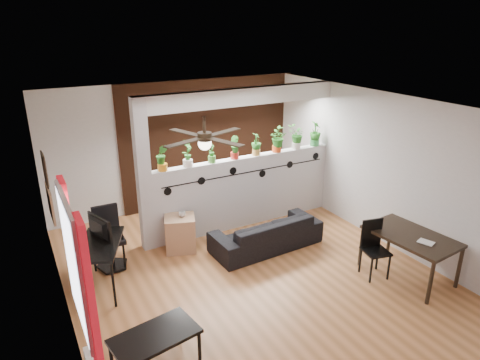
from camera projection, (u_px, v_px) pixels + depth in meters
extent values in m
cube|color=#985D32|center=(248.00, 274.00, 6.71)|extent=(6.30, 7.10, 0.10)
cube|color=#B7B7BA|center=(175.00, 145.00, 8.71)|extent=(6.30, 0.04, 2.90)
cube|color=#B7B7BA|center=(419.00, 311.00, 3.75)|extent=(6.30, 0.04, 2.90)
cube|color=#B7B7BA|center=(56.00, 236.00, 5.05)|extent=(0.04, 7.10, 2.90)
cube|color=#B7B7BA|center=(379.00, 167.00, 7.41)|extent=(0.04, 7.10, 2.90)
cube|color=white|center=(249.00, 103.00, 5.76)|extent=(6.30, 7.10, 0.10)
cube|color=#BCBCC1|center=(245.00, 191.00, 8.04)|extent=(3.60, 0.18, 1.35)
cube|color=silver|center=(246.00, 96.00, 7.42)|extent=(3.60, 0.18, 0.30)
cube|color=#BCBCC1|center=(144.00, 177.00, 6.96)|extent=(0.22, 0.20, 2.60)
cube|color=#9F512E|center=(211.00, 141.00, 9.03)|extent=(3.90, 0.05, 2.60)
cube|color=black|center=(248.00, 172.00, 7.82)|extent=(3.31, 0.01, 0.02)
cylinder|color=black|center=(168.00, 192.00, 7.15)|extent=(0.14, 0.01, 0.14)
cylinder|color=black|center=(202.00, 181.00, 7.40)|extent=(0.14, 0.01, 0.14)
cylinder|color=black|center=(233.00, 171.00, 7.65)|extent=(0.14, 0.01, 0.14)
cylinder|color=black|center=(262.00, 174.00, 7.99)|extent=(0.14, 0.01, 0.14)
cylinder|color=black|center=(290.00, 165.00, 8.24)|extent=(0.14, 0.01, 0.14)
cylinder|color=black|center=(316.00, 156.00, 8.49)|extent=(0.14, 0.01, 0.14)
cube|color=white|center=(72.00, 264.00, 4.00)|extent=(0.02, 0.95, 1.25)
cube|color=silver|center=(74.00, 264.00, 4.00)|extent=(0.04, 1.05, 1.35)
cube|color=red|center=(90.00, 300.00, 3.64)|extent=(0.06, 0.30, 1.55)
cube|color=red|center=(72.00, 249.00, 4.47)|extent=(0.06, 0.30, 1.55)
cube|color=#9C6D4B|center=(50.00, 203.00, 5.84)|extent=(0.03, 0.60, 0.45)
cube|color=#8C7259|center=(45.00, 169.00, 5.62)|extent=(0.03, 0.30, 0.40)
cube|color=black|center=(44.00, 170.00, 5.62)|extent=(0.02, 0.34, 0.44)
cylinder|color=black|center=(204.00, 124.00, 5.20)|extent=(0.04, 0.04, 0.20)
cylinder|color=black|center=(205.00, 136.00, 5.26)|extent=(0.18, 0.18, 0.10)
sphere|color=white|center=(205.00, 143.00, 5.29)|extent=(0.17, 0.17, 0.17)
cube|color=black|center=(224.00, 132.00, 5.50)|extent=(0.55, 0.29, 0.01)
cube|color=black|center=(186.00, 133.00, 5.47)|extent=(0.29, 0.55, 0.01)
cube|color=black|center=(184.00, 143.00, 5.02)|extent=(0.55, 0.29, 0.01)
cube|color=black|center=(225.00, 142.00, 5.05)|extent=(0.29, 0.55, 0.01)
cylinder|color=orange|center=(163.00, 167.00, 7.07)|extent=(0.16, 0.16, 0.12)
imported|color=#175117|center=(162.00, 155.00, 7.00)|extent=(0.28, 0.26, 0.35)
cylinder|color=white|center=(188.00, 163.00, 7.28)|extent=(0.17, 0.17, 0.12)
imported|color=#175117|center=(187.00, 151.00, 7.20)|extent=(0.31, 0.30, 0.36)
cylinder|color=#4C9837|center=(212.00, 159.00, 7.48)|extent=(0.13, 0.13, 0.12)
imported|color=#175117|center=(212.00, 149.00, 7.42)|extent=(0.22, 0.24, 0.28)
cylinder|color=#AC251B|center=(235.00, 155.00, 7.68)|extent=(0.15, 0.15, 0.12)
imported|color=#175117|center=(235.00, 145.00, 7.62)|extent=(0.20, 0.23, 0.31)
cylinder|color=gold|center=(256.00, 152.00, 7.89)|extent=(0.15, 0.15, 0.12)
imported|color=#175117|center=(256.00, 142.00, 7.82)|extent=(0.22, 0.25, 0.32)
cylinder|color=#DD4B1A|center=(277.00, 149.00, 8.09)|extent=(0.17, 0.17, 0.12)
imported|color=#175117|center=(277.00, 137.00, 8.01)|extent=(0.20, 0.25, 0.37)
cylinder|color=silver|center=(296.00, 146.00, 8.29)|extent=(0.17, 0.17, 0.12)
imported|color=#175117|center=(297.00, 135.00, 8.22)|extent=(0.24, 0.19, 0.36)
cylinder|color=green|center=(315.00, 143.00, 8.50)|extent=(0.18, 0.18, 0.12)
imported|color=#175117|center=(315.00, 131.00, 8.42)|extent=(0.32, 0.33, 0.39)
imported|color=black|center=(266.00, 233.00, 7.33)|extent=(1.86, 0.80, 0.54)
cube|color=#A37656|center=(180.00, 233.00, 7.24)|extent=(0.62, 0.58, 0.61)
imported|color=gray|center=(182.00, 214.00, 7.14)|extent=(0.14, 0.14, 0.09)
cube|color=black|center=(100.00, 244.00, 6.04)|extent=(0.89, 1.15, 0.04)
cylinder|color=black|center=(79.00, 287.00, 5.71)|extent=(0.04, 0.04, 0.70)
cylinder|color=black|center=(114.00, 285.00, 5.76)|extent=(0.04, 0.04, 0.70)
cylinder|color=black|center=(93.00, 251.00, 6.59)|extent=(0.04, 0.04, 0.70)
cylinder|color=black|center=(124.00, 250.00, 6.63)|extent=(0.04, 0.04, 0.70)
imported|color=black|center=(97.00, 233.00, 6.13)|extent=(0.32, 0.16, 0.18)
cylinder|color=black|center=(113.00, 265.00, 6.79)|extent=(0.51, 0.51, 0.04)
cylinder|color=black|center=(112.00, 253.00, 6.71)|extent=(0.06, 0.06, 0.43)
cube|color=black|center=(110.00, 240.00, 6.63)|extent=(0.42, 0.42, 0.07)
cube|color=black|center=(106.00, 219.00, 6.69)|extent=(0.40, 0.06, 0.47)
cube|color=black|center=(411.00, 236.00, 6.35)|extent=(0.90, 1.36, 0.05)
cylinder|color=black|center=(430.00, 283.00, 5.82)|extent=(0.06, 0.06, 0.66)
cylinder|color=black|center=(459.00, 268.00, 6.19)|extent=(0.06, 0.06, 0.66)
cylinder|color=black|center=(361.00, 247.00, 6.76)|extent=(0.06, 0.06, 0.66)
cylinder|color=black|center=(390.00, 235.00, 7.13)|extent=(0.06, 0.06, 0.66)
imported|color=gray|center=(424.00, 244.00, 6.05)|extent=(0.22, 0.25, 0.02)
cube|color=black|center=(376.00, 251.00, 6.44)|extent=(0.43, 0.43, 0.03)
cube|color=black|center=(372.00, 233.00, 6.50)|extent=(0.34, 0.10, 0.45)
cube|color=black|center=(371.00, 270.00, 6.34)|extent=(0.03, 0.03, 0.42)
cube|color=black|center=(389.00, 267.00, 6.41)|extent=(0.03, 0.03, 0.42)
cube|color=black|center=(362.00, 247.00, 6.53)|extent=(0.03, 0.03, 0.87)
cube|color=black|center=(379.00, 245.00, 6.61)|extent=(0.03, 0.03, 0.87)
cube|color=black|center=(155.00, 336.00, 4.72)|extent=(1.02, 0.68, 0.04)
cylinder|color=black|center=(199.00, 346.00, 4.88)|extent=(0.04, 0.04, 0.40)
cylinder|color=black|center=(111.00, 358.00, 4.70)|extent=(0.04, 0.04, 0.40)
cylinder|color=black|center=(179.00, 326.00, 5.21)|extent=(0.04, 0.04, 0.40)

